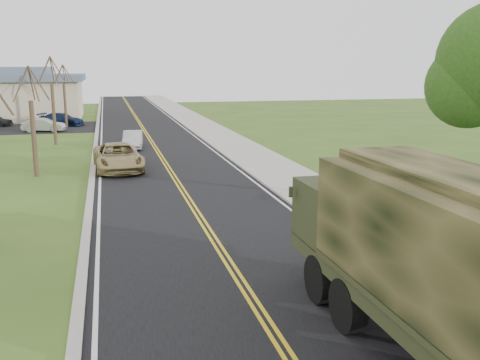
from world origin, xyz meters
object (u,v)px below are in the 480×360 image
object	(u,v)px
military_truck	(423,244)
sedan_silver	(133,140)
suv_champagne	(118,157)
pickup_navy	(465,200)

from	to	relation	value
military_truck	sedan_silver	bearing A→B (deg)	97.82
suv_champagne	military_truck	bearing A→B (deg)	-79.22
military_truck	pickup_navy	distance (m)	11.03
suv_champagne	pickup_navy	distance (m)	18.05
pickup_navy	sedan_silver	bearing A→B (deg)	58.36
suv_champagne	sedan_silver	world-z (taller)	suv_champagne
sedan_silver	pickup_navy	world-z (taller)	pickup_navy
sedan_silver	pickup_navy	bearing A→B (deg)	-56.31
suv_champagne	sedan_silver	size ratio (longest dim) A/B	1.45
military_truck	sedan_silver	distance (m)	29.54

